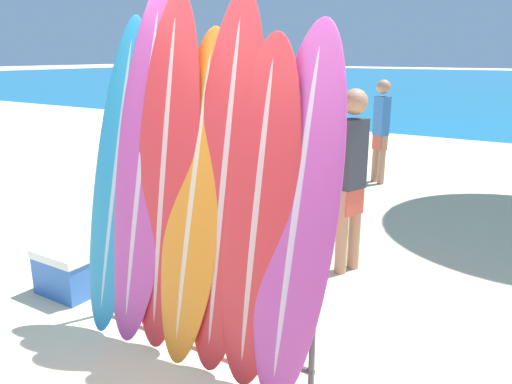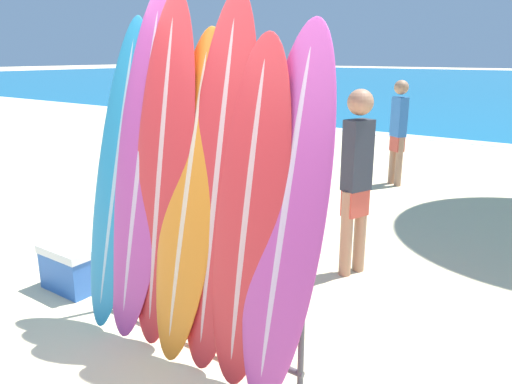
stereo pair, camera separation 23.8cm
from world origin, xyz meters
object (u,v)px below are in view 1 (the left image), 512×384
(surfboard_slot_2, at_px, (166,176))
(surfboard_slot_3, at_px, (195,198))
(surfboard_rack, at_px, (196,281))
(surfboard_slot_1, at_px, (143,166))
(surfboard_slot_4, at_px, (225,187))
(cooler_box, at_px, (65,272))
(person_near_water, at_px, (381,128))
(person_mid_beach, at_px, (351,175))
(surfboard_slot_5, at_px, (258,215))
(surfboard_slot_6, at_px, (298,215))
(surfboard_slot_0, at_px, (118,176))

(surfboard_slot_2, height_order, surfboard_slot_3, surfboard_slot_2)
(surfboard_rack, relative_size, surfboard_slot_1, 0.73)
(surfboard_slot_3, height_order, surfboard_slot_4, surfboard_slot_4)
(surfboard_slot_1, bearing_deg, cooler_box, -178.62)
(person_near_water, height_order, person_mid_beach, person_mid_beach)
(surfboard_slot_5, xyz_separation_m, cooler_box, (-2.04, 0.03, -0.90))
(surfboard_slot_6, bearing_deg, person_mid_beach, 101.78)
(surfboard_slot_2, distance_m, person_near_water, 5.41)
(surfboard_slot_1, relative_size, person_near_water, 1.53)
(surfboard_slot_5, relative_size, cooler_box, 4.06)
(surfboard_slot_0, height_order, surfboard_slot_4, surfboard_slot_4)
(surfboard_slot_3, relative_size, surfboard_slot_4, 0.91)
(surfboard_slot_0, bearing_deg, surfboard_slot_3, -2.05)
(surfboard_rack, height_order, surfboard_slot_1, surfboard_slot_1)
(surfboard_rack, relative_size, surfboard_slot_3, 0.83)
(surfboard_slot_0, relative_size, person_near_water, 1.41)
(surfboard_slot_3, xyz_separation_m, surfboard_slot_6, (0.78, 0.01, 0.02))
(surfboard_slot_2, relative_size, surfboard_slot_6, 1.09)
(surfboard_slot_2, xyz_separation_m, person_mid_beach, (0.67, 1.82, -0.29))
(surfboard_rack, distance_m, cooler_box, 1.55)
(surfboard_slot_5, xyz_separation_m, person_near_water, (-1.03, 5.42, -0.19))
(surfboard_slot_2, height_order, person_mid_beach, surfboard_slot_2)
(surfboard_slot_1, bearing_deg, surfboard_slot_6, -1.24)
(person_mid_beach, height_order, cooler_box, person_mid_beach)
(surfboard_slot_5, bearing_deg, surfboard_slot_3, 178.74)
(surfboard_slot_5, xyz_separation_m, surfboard_slot_6, (0.26, 0.02, 0.04))
(surfboard_slot_1, height_order, surfboard_slot_2, surfboard_slot_1)
(surfboard_slot_4, relative_size, surfboard_slot_5, 1.12)
(surfboard_slot_1, xyz_separation_m, person_mid_beach, (0.91, 1.80, -0.32))
(surfboard_slot_3, bearing_deg, surfboard_slot_1, 175.55)
(surfboard_slot_0, height_order, person_mid_beach, surfboard_slot_0)
(surfboard_slot_1, bearing_deg, surfboard_slot_0, -177.50)
(surfboard_slot_6, height_order, cooler_box, surfboard_slot_6)
(surfboard_slot_1, bearing_deg, surfboard_slot_3, -4.45)
(surfboard_rack, distance_m, surfboard_slot_0, 1.02)
(surfboard_slot_4, xyz_separation_m, person_mid_beach, (0.16, 1.81, -0.27))
(surfboard_slot_2, xyz_separation_m, cooler_box, (-1.26, 0.00, -1.05))
(surfboard_slot_0, relative_size, surfboard_slot_3, 1.04)
(surfboard_slot_5, bearing_deg, surfboard_slot_6, 4.99)
(surfboard_slot_6, bearing_deg, surfboard_slot_1, 178.76)
(surfboard_slot_2, relative_size, surfboard_slot_3, 1.11)
(surfboard_slot_6, bearing_deg, surfboard_rack, -178.77)
(surfboard_slot_6, relative_size, person_near_water, 1.37)
(surfboard_rack, xyz_separation_m, surfboard_slot_1, (-0.50, 0.04, 0.77))
(surfboard_rack, height_order, surfboard_slot_5, surfboard_slot_5)
(surfboard_rack, height_order, person_near_water, person_near_water)
(surfboard_slot_0, distance_m, surfboard_slot_6, 1.56)
(surfboard_slot_3, xyz_separation_m, surfboard_slot_5, (0.52, -0.01, -0.02))
(person_mid_beach, bearing_deg, surfboard_rack, -172.54)
(person_mid_beach, bearing_deg, surfboard_slot_2, 179.84)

